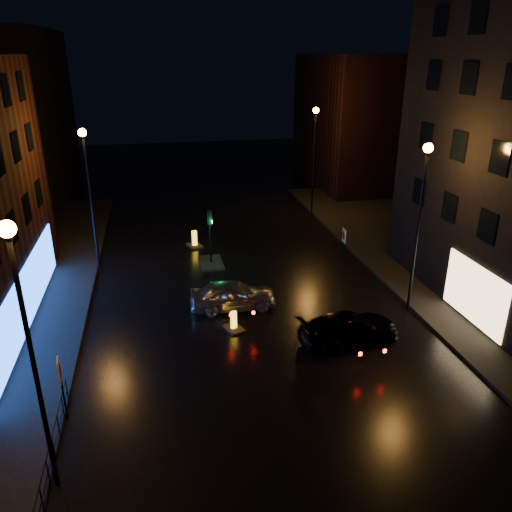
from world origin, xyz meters
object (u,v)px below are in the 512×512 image
object	(u,v)px
dark_sedan	(349,328)
bollard_far	(195,243)
silver_hatchback	(233,295)
bollard_near	(234,326)
road_sign_right	(344,239)
road_sign_left	(60,376)
traffic_signal	(211,256)

from	to	relation	value
dark_sedan	bollard_far	distance (m)	14.48
silver_hatchback	dark_sedan	world-z (taller)	silver_hatchback
bollard_near	road_sign_right	bearing A→B (deg)	17.53
silver_hatchback	road_sign_left	world-z (taller)	road_sign_left
traffic_signal	bollard_near	size ratio (longest dim) A/B	2.74
bollard_far	traffic_signal	bearing A→B (deg)	-94.14
traffic_signal	silver_hatchback	xyz separation A→B (m)	(0.41, -5.97, 0.24)
road_sign_right	traffic_signal	bearing A→B (deg)	-10.74
road_sign_right	bollard_far	bearing A→B (deg)	-27.41
silver_hatchback	dark_sedan	xyz separation A→B (m)	(4.58, -4.16, -0.07)
bollard_near	road_sign_right	xyz separation A→B (m)	(7.60, 5.89, 1.64)
silver_hatchback	bollard_near	distance (m)	2.21
silver_hatchback	bollard_far	size ratio (longest dim) A/B	2.97
silver_hatchback	road_sign_left	size ratio (longest dim) A/B	1.75
bollard_near	silver_hatchback	bearing A→B (deg)	61.06
dark_sedan	road_sign_left	size ratio (longest dim) A/B	1.87
road_sign_left	road_sign_right	xyz separation A→B (m)	(14.39, 10.85, -0.01)
traffic_signal	dark_sedan	distance (m)	11.29
bollard_far	road_sign_left	size ratio (longest dim) A/B	0.59
dark_sedan	bollard_near	distance (m)	5.33
traffic_signal	silver_hatchback	size ratio (longest dim) A/B	0.80
dark_sedan	bollard_near	world-z (taller)	dark_sedan
road_sign_left	road_sign_right	world-z (taller)	road_sign_left
traffic_signal	bollard_near	xyz separation A→B (m)	(0.09, -8.08, -0.30)
traffic_signal	road_sign_right	distance (m)	8.11
bollard_far	road_sign_right	size ratio (longest dim) A/B	0.59
bollard_far	silver_hatchback	bearing A→B (deg)	-99.74
silver_hatchback	bollard_far	xyz separation A→B (m)	(-1.13, 9.15, -0.49)
bollard_near	traffic_signal	bearing A→B (deg)	70.40
silver_hatchback	bollard_near	bearing A→B (deg)	172.96
road_sign_right	silver_hatchback	bearing A→B (deg)	32.57
traffic_signal	road_sign_left	xyz separation A→B (m)	(-6.70, -13.04, 1.36)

